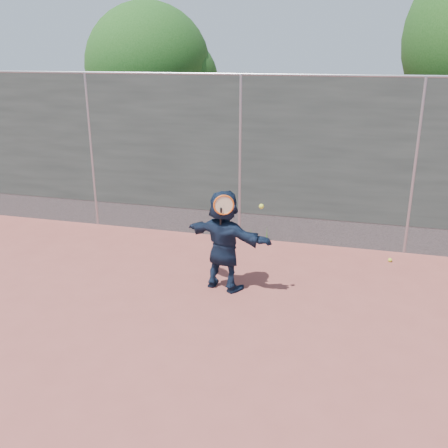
# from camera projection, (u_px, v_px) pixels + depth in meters

# --- Properties ---
(ground) EXTENTS (80.00, 80.00, 0.00)m
(ground) POSITION_uv_depth(u_px,v_px,m) (177.00, 330.00, 6.38)
(ground) COLOR #9E4C42
(ground) RESTS_ON ground
(player) EXTENTS (1.48, 0.86, 1.52)m
(player) POSITION_uv_depth(u_px,v_px,m) (224.00, 240.00, 7.29)
(player) COLOR #15223A
(player) RESTS_ON ground
(ball_ground) EXTENTS (0.07, 0.07, 0.07)m
(ball_ground) POSITION_uv_depth(u_px,v_px,m) (390.00, 260.00, 8.44)
(ball_ground) COLOR #CDDE31
(ball_ground) RESTS_ON ground
(fence) EXTENTS (20.00, 0.06, 3.03)m
(fence) POSITION_uv_depth(u_px,v_px,m) (240.00, 156.00, 9.06)
(fence) COLOR #38423D
(fence) RESTS_ON ground
(swing_action) EXTENTS (0.70, 0.15, 0.51)m
(swing_action) POSITION_uv_depth(u_px,v_px,m) (227.00, 206.00, 6.89)
(swing_action) COLOR #E75A15
(swing_action) RESTS_ON ground
(tree_left) EXTENTS (3.15, 3.00, 4.53)m
(tree_left) POSITION_uv_depth(u_px,v_px,m) (155.00, 70.00, 12.09)
(tree_left) COLOR #382314
(tree_left) RESTS_ON ground
(weed_clump) EXTENTS (0.68, 0.07, 0.30)m
(weed_clump) POSITION_uv_depth(u_px,v_px,m) (253.00, 234.00, 9.35)
(weed_clump) COLOR #387226
(weed_clump) RESTS_ON ground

